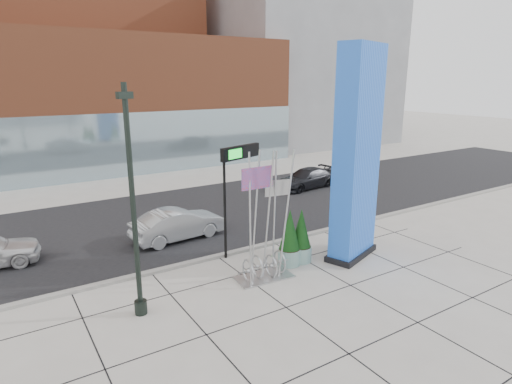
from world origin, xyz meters
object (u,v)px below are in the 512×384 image
lamp_post (135,227)px  overhead_street_sign (241,163)px  blue_pylon (357,159)px  public_art_sculpture (265,246)px  car_silver_mid (178,225)px

lamp_post → overhead_street_sign: size_ratio=1.55×
blue_pylon → lamp_post: bearing=159.3°
public_art_sculpture → car_silver_mid: bearing=106.6°
lamp_post → public_art_sculpture: 5.20m
blue_pylon → car_silver_mid: blue_pylon is taller
overhead_street_sign → car_silver_mid: 4.92m
blue_pylon → car_silver_mid: (-5.62, 5.92, -3.55)m
blue_pylon → public_art_sculpture: blue_pylon is taller
blue_pylon → overhead_street_sign: size_ratio=1.86×
lamp_post → car_silver_mid: size_ratio=1.64×
public_art_sculpture → lamp_post: bearing=-175.4°
public_art_sculpture → car_silver_mid: 5.85m
lamp_post → car_silver_mid: (3.68, 5.71, -2.30)m
overhead_street_sign → car_silver_mid: overhead_street_sign is taller
public_art_sculpture → car_silver_mid: (-1.22, 5.69, -0.58)m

